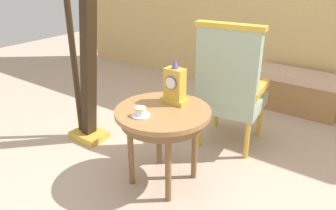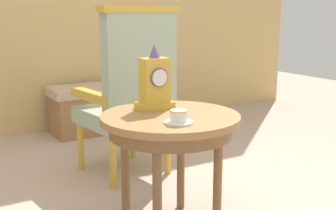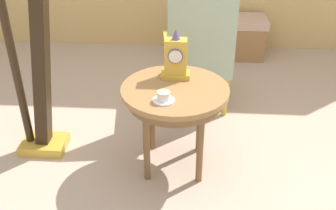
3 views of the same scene
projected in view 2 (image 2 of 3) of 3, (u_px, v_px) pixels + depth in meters
side_table at (170, 129)px, 2.17m from camera, size 0.69×0.69×0.61m
teacup_left at (179, 118)px, 1.97m from camera, size 0.13×0.13×0.06m
mantel_clock at (155, 83)px, 2.25m from camera, size 0.19×0.11×0.34m
armchair at (131, 91)px, 2.87m from camera, size 0.61×0.60×1.14m
window_bench at (102, 108)px, 4.09m from camera, size 0.95×0.40×0.44m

